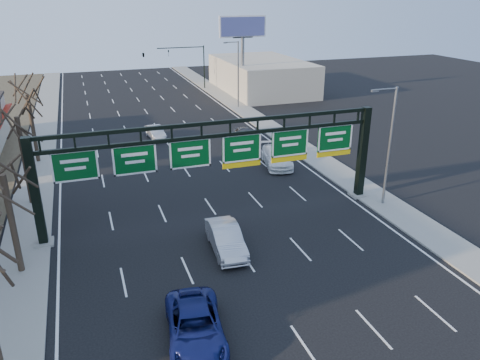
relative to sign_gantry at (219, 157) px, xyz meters
name	(u,v)px	position (x,y,z in m)	size (l,w,h in m)	color
ground	(258,277)	(-0.16, -8.00, -4.63)	(160.00, 160.00, 0.00)	black
sidewalk_left	(36,180)	(-12.96, 12.00, -4.57)	(3.00, 120.00, 0.12)	gray
sidewalk_right	(303,149)	(12.64, 12.00, -4.57)	(3.00, 120.00, 0.12)	gray
lane_markings	(181,164)	(-0.16, 12.00, -4.62)	(21.60, 120.00, 0.01)	white
sign_gantry	(219,157)	(0.00, 0.00, 0.00)	(24.60, 1.20, 7.20)	black
building_right_distant	(261,75)	(19.84, 42.00, -2.13)	(12.00, 20.00, 5.00)	#BBAE9B
tree_mid	(14,103)	(-12.96, 7.00, 3.23)	(3.60, 3.60, 9.24)	#31251B
tree_far	(25,84)	(-12.96, 17.00, 2.86)	(3.60, 3.60, 8.86)	#31251B
streetlight_near	(389,141)	(12.31, -2.00, 0.45)	(2.15, 0.22, 9.00)	slate
streetlight_far	(237,71)	(12.31, 32.00, 0.45)	(2.15, 0.22, 9.00)	slate
billboard_right	(243,37)	(14.84, 36.98, 4.43)	(7.00, 0.50, 12.00)	slate
traffic_signal_mast	(167,57)	(5.53, 47.00, 0.87)	(10.16, 0.54, 7.00)	black
car_blue_suv	(195,327)	(-4.80, -11.94, -3.86)	(2.57, 5.57, 1.55)	navy
car_silver_sedan	(226,239)	(-0.99, -4.61, -3.81)	(1.74, 5.00, 1.65)	#B9B9BE
car_white_wagon	(276,157)	(8.19, 8.71, -3.82)	(2.28, 5.61, 1.63)	white
car_grey_far	(245,136)	(7.83, 16.23, -3.82)	(1.90, 4.72, 1.61)	#3B3D40
car_silver_distant	(155,132)	(-1.04, 21.04, -3.94)	(1.47, 4.21, 1.39)	#AEAFB3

